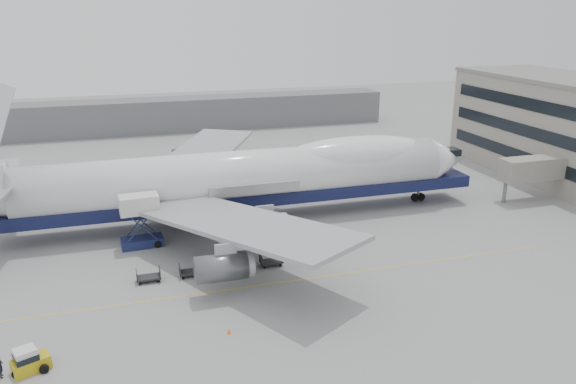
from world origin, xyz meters
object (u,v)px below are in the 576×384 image
object	(u,v)px
airliner	(245,176)
catering_truck	(140,217)
baggage_tug	(29,361)
ground_worker	(0,366)

from	to	relation	value
airliner	catering_truck	size ratio (longest dim) A/B	11.16
baggage_tug	ground_worker	world-z (taller)	baggage_tug
catering_truck	baggage_tug	world-z (taller)	catering_truck
airliner	ground_worker	distance (m)	35.94
ground_worker	airliner	bearing A→B (deg)	-55.23
catering_truck	ground_worker	bearing A→B (deg)	-121.14
baggage_tug	ground_worker	distance (m)	1.91
catering_truck	ground_worker	world-z (taller)	catering_truck
ground_worker	catering_truck	bearing A→B (deg)	-40.09
catering_truck	baggage_tug	distance (m)	23.16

